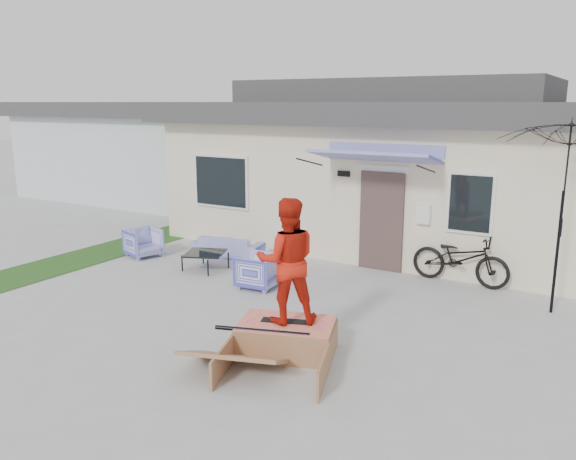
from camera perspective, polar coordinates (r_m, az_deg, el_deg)
The scene contains 13 objects.
ground at distance 9.18m, azimuth -7.50°, elevation -9.88°, with size 90.00×90.00×0.00m, color #A4A4A4.
grass_strip at distance 14.03m, azimuth -19.24°, elevation -2.48°, with size 1.40×8.00×0.01m, color #204719.
house at distance 15.61m, azimuth 10.84°, elevation 6.73°, with size 10.80×8.49×4.10m.
neighbor_house at distance 23.00m, azimuth -12.87°, elevation 8.10°, with size 8.60×7.60×3.50m.
loveseat at distance 13.28m, azimuth -5.99°, elevation -1.25°, with size 1.63×0.48×0.64m, color #2E37B3.
armchair_left at distance 13.57m, azimuth -14.28°, elevation -1.09°, with size 0.71×0.66×0.73m, color #2E37B3.
armchair_right at distance 10.97m, azimuth -3.03°, elevation -3.93°, with size 0.72×0.67×0.74m, color #2E37B3.
coffee_table at distance 12.29m, azimuth -8.26°, elevation -3.08°, with size 0.78×0.78×0.38m, color black.
bicycle at distance 11.65m, azimuth 16.89°, elevation -2.22°, with size 0.67×1.93×1.24m, color black.
patio_umbrella at distance 10.35m, azimuth 25.68°, elevation 1.67°, with size 2.39×2.24×2.20m.
skate_ramp at distance 8.26m, azimuth -0.16°, elevation -10.72°, with size 1.33×1.77×0.44m, color #90603F, non-canonical shape.
skateboard at distance 8.21m, azimuth -0.09°, elevation -9.04°, with size 0.74×0.18×0.05m, color black.
skater at distance 7.92m, azimuth -0.09°, elevation -2.90°, with size 0.87×0.67×1.77m, color red.
Camera 1 is at (5.32, -6.60, 3.51)m, focal length 35.54 mm.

